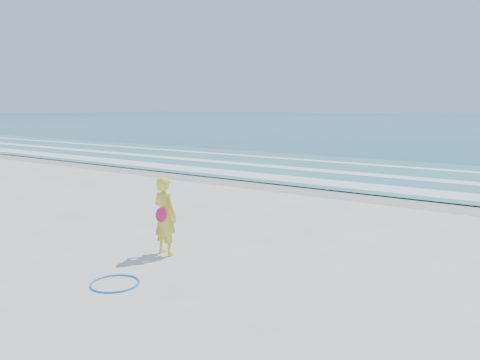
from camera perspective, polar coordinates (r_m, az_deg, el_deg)
The scene contains 8 objects.
ground at distance 8.87m, azimuth -14.55°, elevation -9.76°, with size 400.00×400.00×0.00m, color silver.
wet_sand at distance 16.00m, azimuth 10.88°, elevation -1.33°, with size 400.00×2.40×0.00m, color #B2A893.
shallow at distance 20.60m, azimuth 16.70°, elevation 0.83°, with size 400.00×10.00×0.01m, color #59B7AD.
foam_near at distance 17.17m, azimuth 12.69°, elevation -0.53°, with size 400.00×1.40×0.01m, color white.
foam_mid at distance 19.85m, azimuth 15.95°, elevation 0.60°, with size 400.00×0.90×0.01m, color white.
foam_far at distance 22.96m, azimuth 18.72°, elevation 1.55°, with size 400.00×0.60×0.01m, color white.
hoop at distance 7.88m, azimuth -15.01°, elevation -12.07°, with size 0.78×0.78×0.03m, color #0D79F5.
woman at distance 9.00m, azimuth -9.13°, elevation -4.33°, with size 0.58×0.42×1.51m.
Camera 1 is at (6.50, -5.35, 2.79)m, focal length 35.00 mm.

